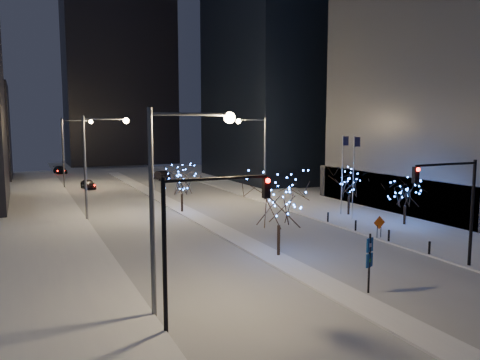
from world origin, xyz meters
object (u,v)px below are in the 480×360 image
car_near (88,184)px  car_mid (161,175)px  holiday_tree_median_near (279,201)px  traffic_signal_east (456,196)px  holiday_tree_median_far (182,181)px  street_lamp_w_mid (96,153)px  wayfinding_sign (369,257)px  holiday_tree_plaza_far (349,182)px  street_lamp_east (258,147)px  street_lamp_w_far (70,143)px  street_lamp_w_near (173,182)px  construction_sign (379,225)px  car_far (60,170)px  holiday_tree_plaza_near (406,193)px  traffic_signal_west (198,225)px

car_near → car_mid: (12.29, 6.07, 0.08)m
holiday_tree_median_near → car_mid: bearing=84.2°
traffic_signal_east → holiday_tree_median_far: bearing=110.1°
street_lamp_w_mid → wayfinding_sign: (10.40, -26.90, -4.45)m
holiday_tree_plaza_far → street_lamp_east: bearing=109.2°
wayfinding_sign → street_lamp_w_far: bearing=82.1°
street_lamp_w_near → construction_sign: street_lamp_w_near is taller
street_lamp_w_far → wayfinding_sign: size_ratio=3.00×
car_near → car_far: (-2.02, 23.81, -0.01)m
street_lamp_w_far → car_far: bearing=90.2°
street_lamp_w_near → holiday_tree_median_far: bearing=71.2°
car_mid → wayfinding_sign: size_ratio=1.37×
car_near → street_lamp_w_near: bearing=-98.4°
holiday_tree_plaza_near → wayfinding_sign: holiday_tree_plaza_near is taller
car_mid → construction_sign: (4.99, -46.69, 0.47)m
traffic_signal_west → traffic_signal_east: (17.38, 1.00, 0.00)m
street_lamp_w_far → street_lamp_east: bearing=-49.2°
holiday_tree_median_near → wayfinding_sign: (0.97, -8.22, -1.90)m
street_lamp_w_near → street_lamp_east: size_ratio=1.00×
construction_sign → holiday_tree_median_near: bearing=-170.0°
car_far → traffic_signal_east: bearing=-84.0°
holiday_tree_median_far → street_lamp_east: bearing=16.9°
holiday_tree_median_far → construction_sign: size_ratio=2.79×
street_lamp_east → holiday_tree_median_near: street_lamp_east is taller
traffic_signal_west → car_near: bearing=88.3°
holiday_tree_median_far → street_lamp_w_mid: bearing=178.5°
traffic_signal_west → traffic_signal_east: bearing=3.3°
holiday_tree_median_far → wayfinding_sign: size_ratio=1.48×
car_mid → holiday_tree_median_near: (-4.81, -47.60, 3.20)m
traffic_signal_west → traffic_signal_east: size_ratio=1.00×
car_near → holiday_tree_plaza_near: bearing=-64.8°
street_lamp_w_mid → holiday_tree_plaza_far: 24.99m
street_lamp_w_near → holiday_tree_plaza_near: street_lamp_w_near is taller
holiday_tree_median_far → wayfinding_sign: (1.97, -26.68, -1.33)m
traffic_signal_east → holiday_tree_median_far: traffic_signal_east is taller
construction_sign → street_lamp_w_near: bearing=-154.7°
holiday_tree_median_far → traffic_signal_west: bearing=-106.5°
car_near → traffic_signal_east: bearing=-78.0°
street_lamp_w_near → traffic_signal_west: bearing=-76.0°
holiday_tree_plaza_far → construction_sign: size_ratio=2.90×
holiday_tree_plaza_near → street_lamp_w_far: bearing=121.9°
car_near → construction_sign: 44.15m
car_far → wayfinding_sign: 74.31m
holiday_tree_plaza_near → construction_sign: bearing=-152.2°
holiday_tree_median_far → car_far: bearing=100.3°
holiday_tree_plaza_near → holiday_tree_plaza_far: bearing=105.6°
street_lamp_w_far → traffic_signal_west: 52.04m
car_far → car_near: bearing=-93.0°
street_lamp_w_near → car_near: street_lamp_w_near is taller
traffic_signal_east → holiday_tree_plaza_far: (5.28, 17.10, -1.26)m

